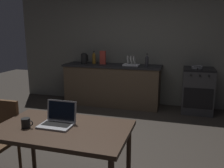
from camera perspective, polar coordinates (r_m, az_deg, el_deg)
ground_plane at (r=3.36m, az=-2.61°, el=-16.59°), size 12.00×12.00×0.00m
back_wall at (r=5.42m, az=9.33°, el=8.89°), size 6.40×0.10×2.62m
kitchen_counter at (r=5.36m, az=0.06°, el=-0.18°), size 2.16×0.64×0.91m
stove_oven at (r=5.16m, az=19.80°, el=-1.43°), size 0.60×0.62×0.91m
dining_table at (r=2.41m, az=-11.72°, el=-11.72°), size 1.30×0.78×0.73m
laptop at (r=2.44m, az=-12.84°, el=-8.52°), size 0.32×0.26×0.23m
electric_kettle at (r=5.48m, az=-6.68°, el=6.07°), size 0.17×0.15×0.24m
bottle at (r=5.05m, az=8.34°, el=5.62°), size 0.07×0.07×0.27m
frying_pan at (r=5.05m, az=19.69°, el=3.85°), size 0.23×0.40×0.05m
coffee_mug at (r=2.46m, az=-19.91°, el=-8.75°), size 0.12×0.08×0.09m
cereal_box at (r=5.34m, az=-2.22°, el=6.35°), size 0.13×0.05×0.30m
dish_rack at (r=5.17m, az=4.65°, el=4.98°), size 0.34×0.26×0.21m
bottle_b at (r=5.48m, az=-4.35°, el=6.31°), size 0.08×0.08×0.28m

